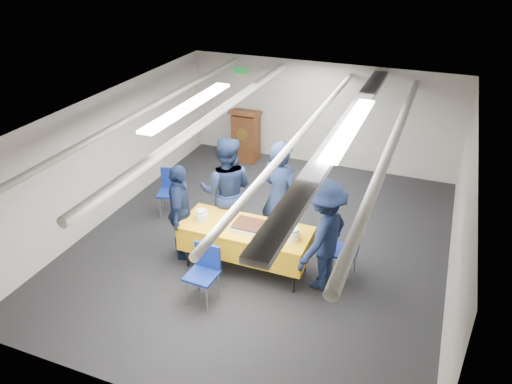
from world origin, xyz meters
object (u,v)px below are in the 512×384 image
at_px(sailor_c, 180,212).
at_px(sailor_a, 280,198).
at_px(podium, 246,135).
at_px(chair_left, 171,187).
at_px(sheet_cake, 250,226).
at_px(serving_table, 246,239).
at_px(sailor_b, 227,191).
at_px(sailor_d, 323,235).
at_px(chair_right, 349,248).
at_px(chair_near, 204,268).

bearing_deg(sailor_c, sailor_a, -85.47).
bearing_deg(podium, chair_left, -97.65).
relative_size(sheet_cake, sailor_a, 0.26).
height_order(sheet_cake, sailor_a, sailor_a).
distance_m(serving_table, chair_left, 2.28).
relative_size(sheet_cake, sailor_b, 0.27).
distance_m(podium, sailor_d, 4.73).
distance_m(chair_left, sailor_a, 2.37).
distance_m(chair_right, chair_left, 3.59).
bearing_deg(podium, sailor_c, -82.61).
distance_m(chair_left, sailor_b, 1.50).
distance_m(serving_table, sailor_c, 1.13).
xyz_separation_m(serving_table, sheet_cake, (0.08, -0.01, 0.25)).
distance_m(chair_near, sailor_a, 1.72).
distance_m(podium, chair_near, 4.92).
bearing_deg(sailor_d, chair_near, -42.73).
xyz_separation_m(podium, chair_right, (3.14, -3.49, -0.08)).
height_order(chair_near, sailor_b, sailor_b).
height_order(chair_right, sailor_a, sailor_a).
relative_size(serving_table, sailor_c, 1.24).
height_order(sailor_b, sailor_c, sailor_b).
bearing_deg(chair_near, sheet_cake, 67.65).
height_order(sheet_cake, chair_left, chair_left).
bearing_deg(sailor_a, sheet_cake, 84.74).
relative_size(serving_table, chair_left, 2.31).
relative_size(serving_table, podium, 1.60).
bearing_deg(sheet_cake, sailor_c, -178.62).
relative_size(chair_near, sailor_c, 0.54).
xyz_separation_m(chair_right, sailor_c, (-2.63, -0.42, 0.28)).
bearing_deg(chair_near, sailor_c, 135.14).
bearing_deg(sailor_c, sheet_cake, -111.34).
xyz_separation_m(sailor_b, sailor_d, (1.81, -0.60, -0.07)).
distance_m(chair_right, sailor_c, 2.68).
bearing_deg(sailor_c, chair_right, -103.70).
relative_size(chair_left, sailor_c, 0.54).
height_order(chair_near, sailor_a, sailor_a).
bearing_deg(chair_right, podium, 131.97).
height_order(sheet_cake, chair_near, chair_near).
distance_m(chair_near, chair_left, 2.62).
relative_size(chair_left, sailor_a, 0.44).
distance_m(podium, chair_right, 4.69).
bearing_deg(serving_table, sailor_d, 3.08).
bearing_deg(chair_left, serving_table, -29.87).
distance_m(chair_left, sailor_c, 1.49).
height_order(podium, sailor_a, sailor_a).
height_order(sheet_cake, chair_right, chair_right).
height_order(chair_left, sailor_d, sailor_d).
bearing_deg(sailor_b, chair_right, 156.77).
height_order(chair_near, chair_left, same).
bearing_deg(sailor_d, chair_right, 148.10).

